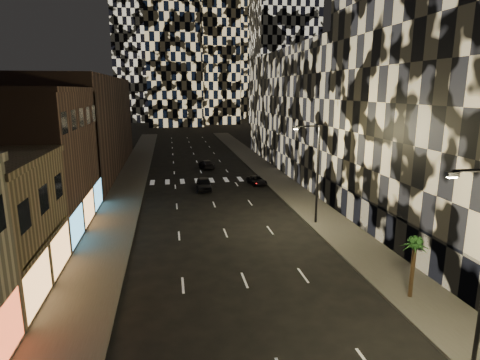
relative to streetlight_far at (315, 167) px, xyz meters
name	(u,v)px	position (x,y,z in m)	size (l,w,h in m)	color
sidewalk_left	(129,183)	(-18.35, 20.00, -5.28)	(4.00, 120.00, 0.15)	#47443F
sidewalk_right	(275,177)	(1.65, 20.00, -5.28)	(4.00, 120.00, 0.15)	#47443F
curb_left	(145,182)	(-16.25, 20.00, -5.28)	(0.20, 120.00, 0.15)	#4C4C47
curb_right	(260,178)	(-0.45, 20.00, -5.28)	(0.20, 120.00, 0.15)	#4C4C47
retail_brown	(25,162)	(-25.35, 3.50, 0.65)	(10.00, 15.00, 12.00)	brown
retail_filler_left	(85,125)	(-25.35, 30.00, 1.65)	(10.00, 40.00, 14.00)	brown
midrise_base	(384,225)	(3.95, -5.50, -3.85)	(0.60, 25.00, 3.00)	#383838
midrise_filler_right	(326,110)	(11.65, 27.00, 3.65)	(16.00, 40.00, 18.00)	#232326
streetlight_far	(315,167)	(0.00, 0.00, 0.00)	(2.55, 0.25, 9.00)	black
car_dark_midlane	(204,184)	(-8.85, 14.59, -4.58)	(1.83, 4.55, 1.55)	black
car_dark_oncoming	(206,164)	(-7.24, 28.75, -4.69)	(1.85, 4.54, 1.32)	black
car_dark_rightlane	(257,180)	(-1.76, 16.41, -4.80)	(1.83, 3.97, 1.10)	black
palm_tree	(415,248)	(0.92, -14.02, -2.14)	(1.89, 1.88, 3.71)	#47331E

